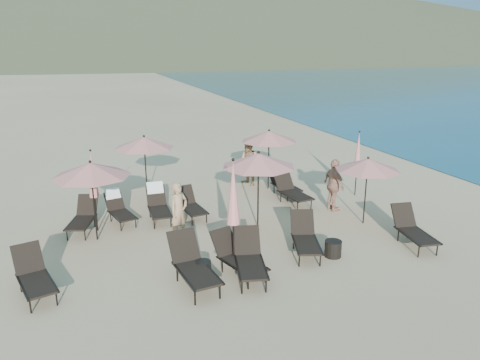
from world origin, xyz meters
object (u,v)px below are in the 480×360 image
object	(u,v)px
lounger_5	(413,229)
lounger_10	(282,181)
umbrella_open_0	(91,170)
umbrella_open_3	(144,143)
umbrella_open_4	(269,136)
lounger_3	(237,257)
umbrella_open_1	(258,160)
beachgoer_a	(179,211)
lounger_1	(193,264)
side_table_0	(204,270)
lounger_11	(292,190)
lounger_8	(158,204)
lounger_2	(250,258)
beachgoer_b	(249,163)
umbrella_open_2	(368,165)
lounger_7	(119,208)
lounger_0	(34,275)
lounger_4	(305,237)
umbrella_closed_2	(93,175)
beachgoer_c	(334,185)
lounger_9	(191,205)
umbrella_closed_0	(233,194)
side_table_1	(333,249)

from	to	relation	value
lounger_5	lounger_10	distance (m)	5.49
umbrella_open_0	umbrella_open_3	bearing A→B (deg)	58.68
lounger_5	umbrella_open_4	distance (m)	6.47
lounger_3	umbrella_open_1	xyz separation A→B (m)	(1.58, 2.52, 1.65)
lounger_3	beachgoer_a	world-z (taller)	beachgoer_a
lounger_1	side_table_0	world-z (taller)	lounger_1
lounger_10	lounger_11	distance (m)	1.07
lounger_5	lounger_3	bearing A→B (deg)	-171.66
umbrella_open_3	umbrella_open_1	bearing A→B (deg)	-55.85
lounger_8	lounger_2	bearing A→B (deg)	-70.84
umbrella_open_1	beachgoer_b	size ratio (longest dim) A/B	1.32
umbrella_open_2	beachgoer_b	bearing A→B (deg)	111.05
umbrella_open_4	lounger_8	bearing A→B (deg)	-159.69
lounger_7	lounger_0	bearing A→B (deg)	-133.81
lounger_7	beachgoer_a	world-z (taller)	beachgoer_a
lounger_3	lounger_4	world-z (taller)	lounger_4
lounger_3	umbrella_open_1	distance (m)	3.40
lounger_5	umbrella_open_3	bearing A→B (deg)	142.78
umbrella_open_1	umbrella_open_3	xyz separation A→B (m)	(-2.67, 3.94, -0.07)
umbrella_open_0	umbrella_open_4	world-z (taller)	umbrella_open_0
lounger_4	beachgoer_b	size ratio (longest dim) A/B	1.01
lounger_4	umbrella_open_0	bearing A→B (deg)	170.03
umbrella_closed_2	beachgoer_a	world-z (taller)	umbrella_closed_2
beachgoer_a	lounger_1	bearing A→B (deg)	-126.24
lounger_11	umbrella_open_2	xyz separation A→B (m)	(1.26, -2.44, 1.41)
lounger_7	side_table_0	xyz separation A→B (m)	(1.47, -4.40, -0.23)
side_table_0	beachgoer_c	xyz separation A→B (m)	(5.31, 3.00, 0.65)
lounger_9	umbrella_open_3	bearing A→B (deg)	106.03
side_table_0	umbrella_closed_2	bearing A→B (deg)	119.07
umbrella_open_0	umbrella_closed_0	xyz separation A→B (m)	(3.03, -3.03, -0.08)
lounger_7	side_table_0	world-z (taller)	lounger_7
lounger_10	umbrella_open_3	xyz separation A→B (m)	(-4.74, 1.26, 1.52)
umbrella_open_1	umbrella_open_4	xyz separation A→B (m)	(1.84, 3.43, -0.07)
lounger_1	side_table_1	world-z (taller)	lounger_1
umbrella_open_4	lounger_10	bearing A→B (deg)	-73.05
lounger_8	beachgoer_b	size ratio (longest dim) A/B	0.94
umbrella_open_4	side_table_1	bearing A→B (deg)	-97.19
lounger_7	umbrella_open_4	size ratio (longest dim) A/B	0.70
lounger_11	umbrella_open_2	size ratio (longest dim) A/B	0.84
beachgoer_c	umbrella_closed_2	bearing A→B (deg)	79.74
lounger_4	beachgoer_a	world-z (taller)	beachgoer_a
lounger_11	lounger_4	bearing A→B (deg)	-116.76
lounger_4	umbrella_closed_0	distance (m)	2.59
lounger_0	lounger_4	bearing A→B (deg)	-16.00
lounger_1	umbrella_open_4	world-z (taller)	umbrella_open_4
lounger_3	umbrella_open_3	distance (m)	6.74
lounger_2	umbrella_open_1	world-z (taller)	umbrella_open_1
lounger_7	umbrella_open_0	size ratio (longest dim) A/B	0.69
lounger_4	umbrella_open_3	xyz separation A→B (m)	(-3.17, 6.01, 1.57)
lounger_5	umbrella_closed_0	world-z (taller)	umbrella_closed_0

